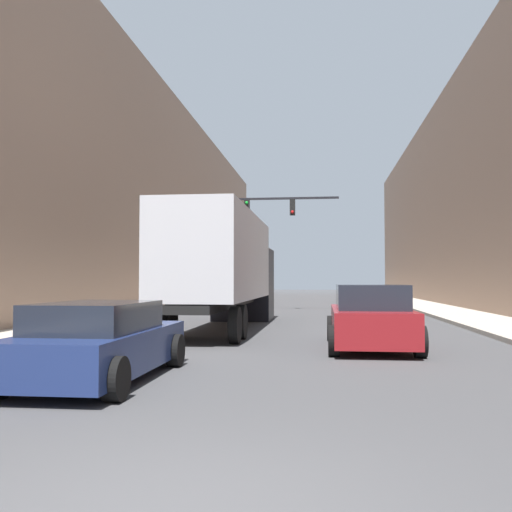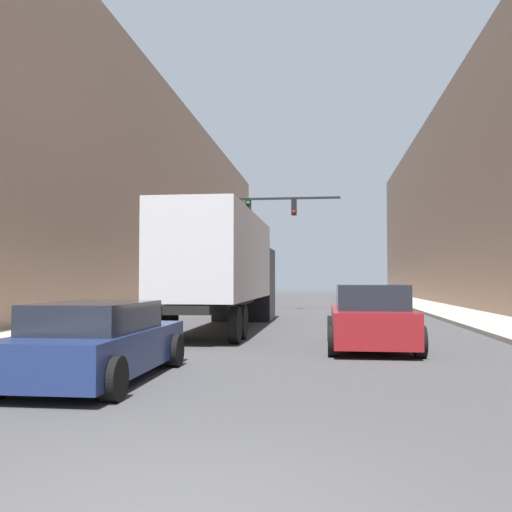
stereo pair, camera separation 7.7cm
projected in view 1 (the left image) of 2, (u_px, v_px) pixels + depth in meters
name	position (u px, v px, depth m)	size (l,w,h in m)	color
sidewalk_right	(434.00, 308.00, 32.90)	(2.96, 80.00, 0.15)	#B2A899
sidewalk_left	(183.00, 307.00, 34.63)	(2.96, 80.00, 0.15)	#B2A899
building_left	(113.00, 192.00, 35.46)	(6.00, 80.00, 14.38)	#997A66
semi_truck	(226.00, 267.00, 20.08)	(2.42, 11.69, 3.87)	silver
sedan_car	(100.00, 342.00, 9.71)	(2.01, 4.57, 1.33)	navy
suv_car	(370.00, 318.00, 14.29)	(2.13, 4.64, 1.59)	maroon
traffic_signal_gantry	(235.00, 229.00, 32.34)	(7.86, 0.35, 6.61)	black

